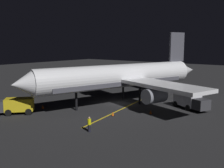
{
  "coord_description": "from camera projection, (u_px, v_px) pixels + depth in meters",
  "views": [
    {
      "loc": [
        -24.58,
        33.76,
        9.75
      ],
      "look_at": [
        0.0,
        2.0,
        3.5
      ],
      "focal_mm": 41.68,
      "sensor_mm": 36.0,
      "label": 1
    }
  ],
  "objects": [
    {
      "name": "ground_plane",
      "position": [
        119.0,
        104.0,
        42.76
      ],
      "size": [
        180.0,
        180.0,
        0.2
      ],
      "primitive_type": "cube",
      "color": "black"
    },
    {
      "name": "apron_guide_stripe",
      "position": [
        118.0,
        111.0,
        38.04
      ],
      "size": [
        2.88,
        17.92,
        0.01
      ],
      "primitive_type": "cube",
      "rotation": [
        0.0,
        0.0,
        0.15
      ],
      "color": "gold",
      "rests_on": "ground_plane"
    },
    {
      "name": "airliner",
      "position": [
        122.0,
        77.0,
        42.4
      ],
      "size": [
        30.64,
        34.49,
        11.82
      ],
      "color": "white",
      "rests_on": "ground_plane"
    },
    {
      "name": "baggage_truck",
      "position": [
        14.0,
        106.0,
        36.31
      ],
      "size": [
        5.28,
        5.52,
        2.19
      ],
      "color": "gold",
      "rests_on": "ground_plane"
    },
    {
      "name": "catering_truck",
      "position": [
        190.0,
        102.0,
        38.95
      ],
      "size": [
        6.08,
        4.41,
        2.19
      ],
      "color": "silver",
      "rests_on": "ground_plane"
    },
    {
      "name": "ground_crew_worker",
      "position": [
        89.0,
        124.0,
        28.87
      ],
      "size": [
        0.4,
        0.4,
        1.74
      ],
      "color": "black",
      "rests_on": "ground_plane"
    },
    {
      "name": "traffic_cone_near_left",
      "position": [
        113.0,
        114.0,
        35.47
      ],
      "size": [
        0.5,
        0.5,
        0.55
      ],
      "color": "#EA590F",
      "rests_on": "ground_plane"
    },
    {
      "name": "traffic_cone_near_right",
      "position": [
        43.0,
        107.0,
        39.35
      ],
      "size": [
        0.5,
        0.5,
        0.55
      ],
      "color": "#EA590F",
      "rests_on": "ground_plane"
    },
    {
      "name": "traffic_cone_under_wing",
      "position": [
        151.0,
        112.0,
        36.27
      ],
      "size": [
        0.5,
        0.5,
        0.55
      ],
      "color": "#EA590F",
      "rests_on": "ground_plane"
    }
  ]
}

